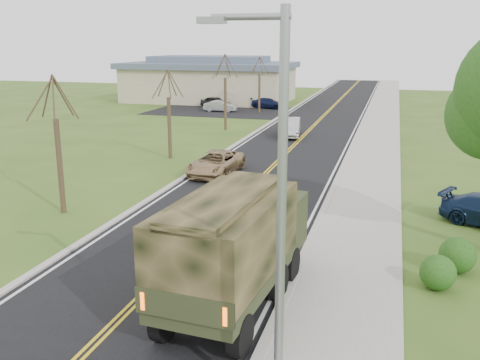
% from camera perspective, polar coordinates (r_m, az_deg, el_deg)
% --- Properties ---
extents(road, '(8.00, 120.00, 0.01)m').
position_cam_1_polar(road, '(50.68, 8.13, 6.01)').
color(road, black).
rests_on(road, ground).
extents(curb_right, '(0.30, 120.00, 0.12)m').
position_cam_1_polar(curb_right, '(50.28, 12.84, 5.79)').
color(curb_right, '#9E998E').
rests_on(curb_right, ground).
extents(sidewalk_right, '(3.20, 120.00, 0.10)m').
position_cam_1_polar(sidewalk_right, '(50.22, 14.84, 5.65)').
color(sidewalk_right, '#9E998E').
rests_on(sidewalk_right, ground).
extents(curb_left, '(0.30, 120.00, 0.10)m').
position_cam_1_polar(curb_left, '(51.40, 3.53, 6.30)').
color(curb_left, '#9E998E').
rests_on(curb_left, ground).
extents(street_light, '(1.65, 0.22, 8.00)m').
position_cam_1_polar(street_light, '(9.83, 3.87, -3.00)').
color(street_light, gray).
rests_on(street_light, ground).
extents(bare_tree_a, '(1.93, 2.26, 6.08)m').
position_cam_1_polar(bare_tree_a, '(24.53, -18.76, 2.56)').
color(bare_tree_a, '#38281C').
rests_on(bare_tree_a, ground).
extents(bare_tree_b, '(1.83, 2.14, 5.73)m').
position_cam_1_polar(bare_tree_b, '(34.92, -7.56, 6.32)').
color(bare_tree_b, '#38281C').
rests_on(bare_tree_b, ground).
extents(bare_tree_c, '(2.04, 2.39, 6.42)m').
position_cam_1_polar(bare_tree_c, '(46.05, -1.58, 8.78)').
color(bare_tree_c, '#38281C').
rests_on(bare_tree_c, ground).
extents(bare_tree_d, '(1.88, 2.20, 5.91)m').
position_cam_1_polar(bare_tree_d, '(57.57, 2.08, 9.70)').
color(bare_tree_d, '#38281C').
rests_on(bare_tree_d, ground).
extents(commercial_building, '(25.50, 21.50, 5.65)m').
position_cam_1_polar(commercial_building, '(69.66, -3.20, 10.64)').
color(commercial_building, tan).
rests_on(commercial_building, ground).
extents(military_truck, '(2.98, 7.16, 3.49)m').
position_cam_1_polar(military_truck, '(15.05, -0.52, -6.45)').
color(military_truck, black).
rests_on(military_truck, ground).
extents(suv_champagne, '(2.52, 4.87, 1.31)m').
position_cam_1_polar(suv_champagne, '(30.63, -2.62, 1.82)').
color(suv_champagne, '#A1855B').
rests_on(suv_champagne, ground).
extents(sedan_silver, '(2.20, 4.71, 1.49)m').
position_cam_1_polar(sedan_silver, '(43.15, 5.32, 5.62)').
color(sedan_silver, '#BCBDC1').
rests_on(sedan_silver, ground).
extents(lot_car_dark, '(4.07, 2.87, 1.29)m').
position_cam_1_polar(lot_car_dark, '(62.11, -2.63, 8.28)').
color(lot_car_dark, black).
rests_on(lot_car_dark, ground).
extents(lot_car_silver, '(3.68, 1.52, 1.19)m').
position_cam_1_polar(lot_car_silver, '(58.78, -2.12, 7.88)').
color(lot_car_silver, '#AAA9AE').
rests_on(lot_car_silver, ground).
extents(lot_car_navy, '(4.38, 2.49, 1.20)m').
position_cam_1_polar(lot_car_navy, '(61.60, 3.12, 8.18)').
color(lot_car_navy, '#0E1636').
rests_on(lot_car_navy, ground).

